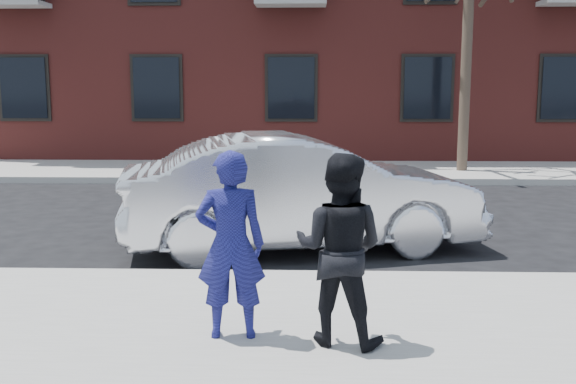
{
  "coord_description": "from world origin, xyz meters",
  "views": [
    {
      "loc": [
        0.61,
        -6.12,
        2.35
      ],
      "look_at": [
        0.4,
        0.4,
        1.29
      ],
      "focal_mm": 42.0,
      "sensor_mm": 36.0,
      "label": 1
    }
  ],
  "objects": [
    {
      "name": "ground",
      "position": [
        0.0,
        0.0,
        0.0
      ],
      "size": [
        100.0,
        100.0,
        0.0
      ],
      "primitive_type": "plane",
      "color": "black",
      "rests_on": "ground"
    },
    {
      "name": "near_sidewalk",
      "position": [
        0.0,
        -0.25,
        0.07
      ],
      "size": [
        50.0,
        3.5,
        0.15
      ],
      "primitive_type": "cube",
      "color": "gray",
      "rests_on": "ground"
    },
    {
      "name": "near_curb",
      "position": [
        0.0,
        1.55,
        0.07
      ],
      "size": [
        50.0,
        0.1,
        0.15
      ],
      "primitive_type": "cube",
      "color": "#999691",
      "rests_on": "ground"
    },
    {
      "name": "far_sidewalk",
      "position": [
        0.0,
        11.25,
        0.07
      ],
      "size": [
        50.0,
        3.5,
        0.15
      ],
      "primitive_type": "cube",
      "color": "gray",
      "rests_on": "ground"
    },
    {
      "name": "far_curb",
      "position": [
        0.0,
        9.45,
        0.07
      ],
      "size": [
        50.0,
        0.1,
        0.15
      ],
      "primitive_type": "cube",
      "color": "#999691",
      "rests_on": "ground"
    },
    {
      "name": "silver_sedan",
      "position": [
        0.5,
        3.2,
        0.82
      ],
      "size": [
        5.22,
        2.73,
        1.64
      ],
      "primitive_type": "imported",
      "rotation": [
        0.0,
        0.0,
        1.78
      ],
      "color": "silver",
      "rests_on": "ground"
    },
    {
      "name": "man_hoodie",
      "position": [
        -0.06,
        -0.51,
        0.97
      ],
      "size": [
        0.63,
        0.5,
        1.64
      ],
      "rotation": [
        0.0,
        0.0,
        3.23
      ],
      "color": "navy",
      "rests_on": "near_sidewalk"
    },
    {
      "name": "man_peacoat",
      "position": [
        0.87,
        -0.61,
        0.96
      ],
      "size": [
        0.94,
        0.82,
        1.63
      ],
      "rotation": [
        0.0,
        0.0,
        2.84
      ],
      "color": "black",
      "rests_on": "near_sidewalk"
    }
  ]
}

